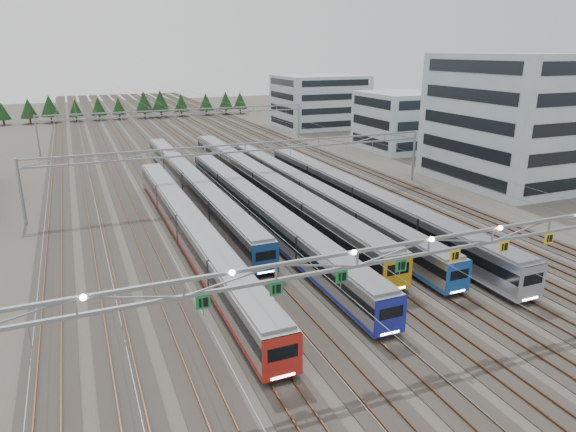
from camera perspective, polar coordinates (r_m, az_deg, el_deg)
name	(u,v)px	position (r m, az deg, el deg)	size (l,w,h in m)	color
ground	(420,340)	(39.47, 14.48, -13.20)	(400.00, 400.00, 0.00)	#47423A
track_bed	(168,130)	(129.49, -13.14, 9.32)	(54.00, 260.00, 5.42)	#2D2823
train_a	(190,228)	(55.47, -10.88, -1.31)	(2.73, 52.67, 3.55)	black
train_b	(192,183)	(74.43, -10.67, 3.63)	(2.65, 60.88, 3.44)	black
train_c	(260,211)	(60.53, -3.16, 0.60)	(2.66, 55.14, 3.46)	black
train_d	(263,184)	(72.16, -2.83, 3.63)	(2.92, 66.18, 3.80)	black
train_e	(308,191)	(69.03, 2.24, 2.75)	(2.54, 59.92, 3.29)	black
train_f	(362,199)	(65.56, 8.19, 1.90)	(2.79, 53.85, 3.64)	black
gantry_near	(429,250)	(36.26, 15.40, -3.66)	(56.36, 0.61, 8.08)	gray
gantry_mid	(245,154)	(71.06, -4.76, 6.86)	(56.36, 0.36, 8.00)	gray
gantry_far	(180,116)	(114.21, -11.96, 10.77)	(56.36, 0.36, 8.00)	gray
depot_bldg_south	(512,120)	(87.06, 23.63, 9.75)	(18.00, 22.00, 19.53)	#96ADB3
depot_bldg_mid	(400,121)	(110.67, 12.30, 10.25)	(14.00, 16.00, 11.74)	#96ADB3
depot_bldg_north	(320,101)	(141.21, 3.54, 12.60)	(22.00, 18.00, 13.57)	#96ADB3
treeline	(121,105)	(164.39, -18.04, 11.65)	(81.20, 5.60, 7.02)	#332114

